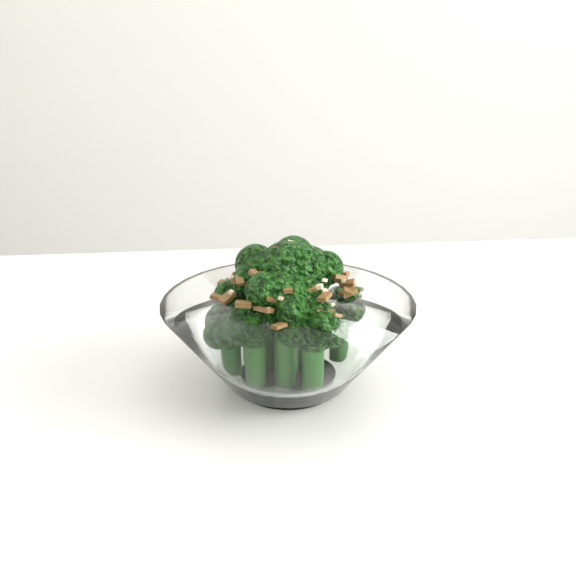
# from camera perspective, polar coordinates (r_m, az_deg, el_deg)

# --- Properties ---
(table) EXTENTS (1.34, 1.03, 0.75)m
(table) POSITION_cam_1_polar(r_m,az_deg,el_deg) (0.57, 6.62, -15.31)
(table) COLOR white
(table) RESTS_ON ground
(broccoli_dish) EXTENTS (0.20, 0.20, 0.13)m
(broccoli_dish) POSITION_cam_1_polar(r_m,az_deg,el_deg) (0.52, -0.10, -3.83)
(broccoli_dish) COLOR white
(broccoli_dish) RESTS_ON table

